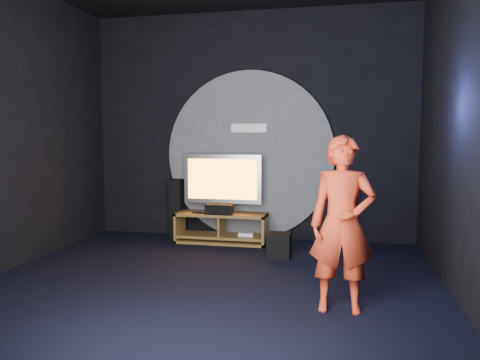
% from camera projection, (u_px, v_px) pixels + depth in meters
% --- Properties ---
extents(floor, '(5.00, 5.00, 0.00)m').
position_uv_depth(floor, '(206.00, 287.00, 4.98)').
color(floor, black).
rests_on(floor, ground).
extents(back_wall, '(5.00, 0.04, 3.50)m').
position_uv_depth(back_wall, '(250.00, 126.00, 7.25)').
color(back_wall, black).
rests_on(back_wall, ground).
extents(front_wall, '(5.00, 0.04, 3.50)m').
position_uv_depth(front_wall, '(68.00, 107.00, 2.38)').
color(front_wall, black).
rests_on(front_wall, ground).
extents(right_wall, '(0.04, 5.00, 3.50)m').
position_uv_depth(right_wall, '(467.00, 120.00, 4.30)').
color(right_wall, black).
rests_on(right_wall, ground).
extents(wall_disc_panel, '(2.60, 0.11, 2.60)m').
position_uv_depth(wall_disc_panel, '(249.00, 155.00, 7.23)').
color(wall_disc_panel, '#515156').
rests_on(wall_disc_panel, ground).
extents(media_console, '(1.37, 0.45, 0.45)m').
position_uv_depth(media_console, '(222.00, 230.00, 7.03)').
color(media_console, olive).
rests_on(media_console, ground).
extents(tv, '(1.19, 0.22, 0.87)m').
position_uv_depth(tv, '(222.00, 181.00, 7.02)').
color(tv, silver).
rests_on(tv, media_console).
extents(center_speaker, '(0.40, 0.15, 0.15)m').
position_uv_depth(center_speaker, '(219.00, 209.00, 6.86)').
color(center_speaker, black).
rests_on(center_speaker, media_console).
extents(remote, '(0.18, 0.05, 0.02)m').
position_uv_depth(remote, '(199.00, 213.00, 6.95)').
color(remote, black).
rests_on(remote, media_console).
extents(tower_speaker_left, '(0.18, 0.21, 0.92)m').
position_uv_depth(tower_speaker_left, '(177.00, 208.00, 7.36)').
color(tower_speaker_left, black).
rests_on(tower_speaker_left, ground).
extents(tower_speaker_right, '(0.18, 0.21, 0.92)m').
position_uv_depth(tower_speaker_right, '(346.00, 214.00, 6.87)').
color(tower_speaker_right, black).
rests_on(tower_speaker_right, ground).
extents(subwoofer, '(0.30, 0.30, 0.33)m').
position_uv_depth(subwoofer, '(279.00, 246.00, 6.14)').
color(subwoofer, black).
rests_on(subwoofer, ground).
extents(player, '(0.60, 0.41, 1.61)m').
position_uv_depth(player, '(342.00, 224.00, 4.24)').
color(player, red).
rests_on(player, ground).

